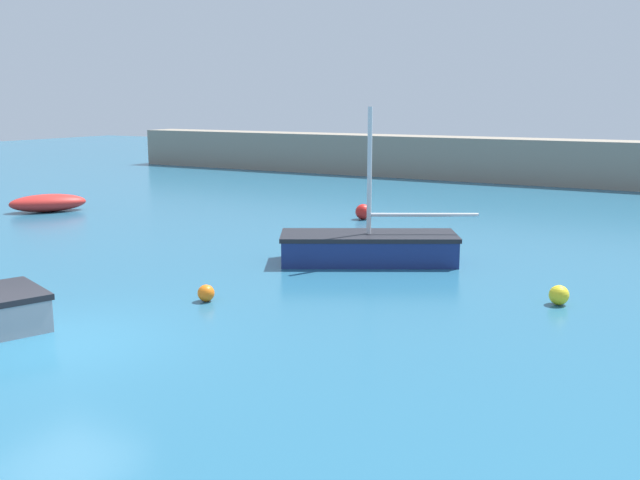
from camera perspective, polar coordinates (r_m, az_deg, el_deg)
name	(u,v)px	position (r m, az deg, el deg)	size (l,w,h in m)	color
ground_plane	(59,349)	(14.35, -20.12, -8.18)	(120.00, 120.00, 0.20)	#235B7A
harbor_breakwater	(506,160)	(41.40, 14.65, 6.21)	(50.73, 2.55, 2.42)	gray
sailboat_short_mast	(369,247)	(20.00, 3.92, -0.57)	(5.24, 3.88, 4.32)	navy
rowboat_blue_near	(48,203)	(31.24, -20.93, 2.79)	(2.78, 3.16, 0.72)	red
mooring_buoy_orange	(206,293)	(16.35, -9.10, -4.21)	(0.39, 0.39, 0.39)	orange
mooring_buoy_yellow	(559,295)	(16.75, 18.57, -4.19)	(0.44, 0.44, 0.44)	yellow
mooring_buoy_red	(363,212)	(27.32, 3.46, 2.27)	(0.59, 0.59, 0.59)	red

